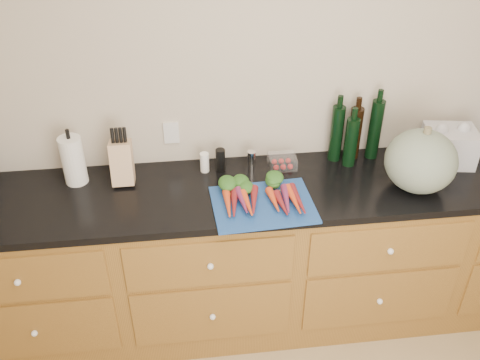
{
  "coord_description": "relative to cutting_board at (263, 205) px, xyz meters",
  "views": [
    {
      "loc": [
        -0.53,
        -0.9,
        2.53
      ],
      "look_at": [
        -0.28,
        1.2,
        1.06
      ],
      "focal_mm": 40.0,
      "sensor_mm": 36.0,
      "label": 1
    }
  ],
  "objects": [
    {
      "name": "squash",
      "position": [
        0.8,
        0.06,
        0.15
      ],
      "size": [
        0.35,
        0.35,
        0.32
      ],
      "primitive_type": "ellipsoid",
      "color": "slate",
      "rests_on": "countertop"
    },
    {
      "name": "wall_back",
      "position": [
        0.17,
        0.48,
        0.35
      ],
      "size": [
        4.1,
        0.05,
        2.6
      ],
      "primitive_type": "cube",
      "color": "beige",
      "rests_on": "ground"
    },
    {
      "name": "grocery_bag",
      "position": [
        1.06,
        0.28,
        0.09
      ],
      "size": [
        0.3,
        0.25,
        0.19
      ],
      "primitive_type": null,
      "rotation": [
        0.0,
        0.0,
        -0.17
      ],
      "color": "silver",
      "rests_on": "countertop"
    },
    {
      "name": "tomato_box",
      "position": [
        0.16,
        0.33,
        0.03
      ],
      "size": [
        0.14,
        0.12,
        0.07
      ],
      "primitive_type": "cube",
      "color": "white",
      "rests_on": "countertop"
    },
    {
      "name": "bottles",
      "position": [
        0.55,
        0.37,
        0.15
      ],
      "size": [
        0.28,
        0.14,
        0.34
      ],
      "color": "black",
      "rests_on": "countertop"
    },
    {
      "name": "canister_chrome",
      "position": [
        -0.01,
        0.34,
        0.04
      ],
      "size": [
        0.04,
        0.04,
        0.1
      ],
      "primitive_type": "cylinder",
      "color": "white",
      "rests_on": "countertop"
    },
    {
      "name": "cabinets",
      "position": [
        0.17,
        0.16,
        -0.5
      ],
      "size": [
        3.6,
        0.64,
        0.9
      ],
      "color": "brown",
      "rests_on": "ground"
    },
    {
      "name": "knife_block",
      "position": [
        -0.68,
        0.3,
        0.1
      ],
      "size": [
        0.11,
        0.11,
        0.22
      ],
      "primitive_type": "cube",
      "color": "tan",
      "rests_on": "countertop"
    },
    {
      "name": "cutting_board",
      "position": [
        0.0,
        0.0,
        0.0
      ],
      "size": [
        0.51,
        0.39,
        0.01
      ],
      "primitive_type": "cube",
      "rotation": [
        0.0,
        0.0,
        0.05
      ],
      "color": "navy",
      "rests_on": "countertop"
    },
    {
      "name": "carrots",
      "position": [
        0.0,
        0.05,
        0.03
      ],
      "size": [
        0.41,
        0.3,
        0.06
      ],
      "color": "#EA481B",
      "rests_on": "cutting_board"
    },
    {
      "name": "countertop",
      "position": [
        0.17,
        0.16,
        -0.03
      ],
      "size": [
        3.64,
        0.62,
        0.04
      ],
      "primitive_type": "cube",
      "color": "black",
      "rests_on": "cabinets"
    },
    {
      "name": "grinder_salt",
      "position": [
        -0.26,
        0.34,
        0.05
      ],
      "size": [
        0.05,
        0.05,
        0.11
      ],
      "primitive_type": "cylinder",
      "color": "white",
      "rests_on": "countertop"
    },
    {
      "name": "paper_towel",
      "position": [
        -0.93,
        0.32,
        0.12
      ],
      "size": [
        0.12,
        0.12,
        0.26
      ],
      "primitive_type": "cylinder",
      "color": "white",
      "rests_on": "countertop"
    },
    {
      "name": "grinder_pepper",
      "position": [
        -0.18,
        0.34,
        0.06
      ],
      "size": [
        0.05,
        0.05,
        0.13
      ],
      "primitive_type": "cylinder",
      "color": "black",
      "rests_on": "countertop"
    }
  ]
}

